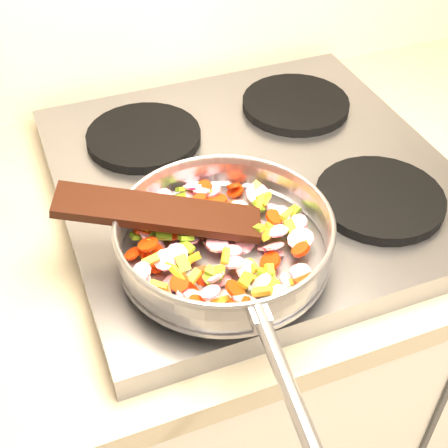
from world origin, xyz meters
name	(u,v)px	position (x,y,z in m)	size (l,w,h in m)	color
cooktop	(254,180)	(-0.70, 1.67, 0.92)	(0.60, 0.60, 0.04)	#939399
grate_fl	(201,247)	(-0.84, 1.52, 0.95)	(0.19, 0.19, 0.02)	black
grate_fr	(380,198)	(-0.56, 1.52, 0.95)	(0.19, 0.19, 0.02)	black
grate_bl	(144,137)	(-0.84, 1.81, 0.95)	(0.19, 0.19, 0.02)	black
grate_br	(296,104)	(-0.56, 1.81, 0.95)	(0.19, 0.19, 0.02)	black
saute_pan	(224,237)	(-0.82, 1.49, 0.99)	(0.32, 0.49, 0.06)	#9E9EA5
vegetable_heap	(218,240)	(-0.82, 1.50, 0.98)	(0.26, 0.27, 0.05)	#658E17
wooden_spatula	(159,212)	(-0.89, 1.55, 1.00)	(0.27, 0.06, 0.01)	black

